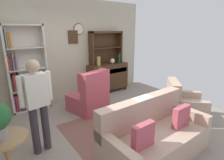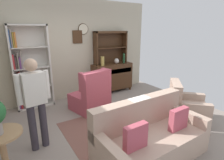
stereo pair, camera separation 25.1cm
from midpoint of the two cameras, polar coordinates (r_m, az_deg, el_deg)
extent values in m
cube|color=gray|center=(3.96, 2.20, -14.40)|extent=(5.40, 4.60, 0.02)
cube|color=#BCB299|center=(5.34, -10.78, 9.37)|extent=(5.00, 0.06, 2.80)
cylinder|color=beige|center=(5.39, -7.78, 15.74)|extent=(0.28, 0.03, 0.28)
torus|color=#382314|center=(5.39, -7.78, 15.74)|extent=(0.31, 0.02, 0.31)
cube|color=#422816|center=(5.31, -9.56, 13.37)|extent=(0.28, 0.03, 0.36)
cube|color=brown|center=(3.85, 7.35, -15.24)|extent=(2.42, 2.03, 0.01)
cube|color=silver|center=(4.84, -27.77, 2.92)|extent=(0.04, 0.30, 2.10)
cube|color=silver|center=(4.97, -17.91, 4.31)|extent=(0.04, 0.30, 2.10)
cube|color=silver|center=(4.80, -24.15, 15.72)|extent=(0.90, 0.30, 0.04)
cube|color=silver|center=(5.19, -21.55, -7.52)|extent=(0.90, 0.30, 0.04)
cube|color=silver|center=(5.03, -23.07, 3.92)|extent=(0.90, 0.01, 2.10)
cube|color=silver|center=(5.01, -22.16, -2.00)|extent=(0.86, 0.30, 0.02)
cube|color=#723F7F|center=(5.05, -26.14, -6.01)|extent=(0.03, 0.16, 0.38)
cube|color=#B22D33|center=(5.05, -25.60, -5.87)|extent=(0.04, 0.19, 0.39)
cube|color=gray|center=(5.07, -25.07, -6.12)|extent=(0.02, 0.16, 0.33)
cube|color=#723F7F|center=(5.06, -24.72, -5.66)|extent=(0.03, 0.22, 0.41)
cube|color=#723F7F|center=(5.08, -24.19, -6.10)|extent=(0.04, 0.24, 0.31)
cube|color=#3F3833|center=(5.08, -23.71, -5.88)|extent=(0.04, 0.23, 0.34)
cube|color=gold|center=(5.08, -23.17, -5.67)|extent=(0.04, 0.17, 0.36)
cube|color=#284C8C|center=(5.08, -22.57, -5.52)|extent=(0.04, 0.19, 0.37)
cube|color=#3F3833|center=(5.10, -22.01, -5.58)|extent=(0.04, 0.19, 0.34)
cube|color=silver|center=(4.89, -22.78, 3.64)|extent=(0.86, 0.30, 0.02)
cube|color=#337247|center=(4.90, -26.76, -0.84)|extent=(0.04, 0.12, 0.32)
cube|color=#B22D33|center=(4.90, -26.29, -0.32)|extent=(0.03, 0.22, 0.40)
cube|color=#B22D33|center=(4.90, -25.90, -0.09)|extent=(0.03, 0.12, 0.43)
cube|color=#CC7233|center=(4.91, -25.46, -0.36)|extent=(0.03, 0.18, 0.37)
cube|color=#3F3833|center=(4.90, -25.06, 0.01)|extent=(0.04, 0.21, 0.43)
cube|color=silver|center=(4.82, -23.43, 9.50)|extent=(0.86, 0.30, 0.02)
cube|color=#B22D33|center=(4.80, -27.53, 5.08)|extent=(0.04, 0.15, 0.35)
cube|color=#3F3833|center=(4.80, -26.91, 4.83)|extent=(0.04, 0.15, 0.29)
cube|color=gray|center=(4.80, -26.43, 5.47)|extent=(0.03, 0.17, 0.39)
cube|color=#723F7F|center=(4.81, -25.91, 4.91)|extent=(0.03, 0.18, 0.28)
cube|color=gray|center=(4.80, -25.55, 5.91)|extent=(0.04, 0.12, 0.44)
cube|color=#284C8C|center=(4.74, -28.51, 11.40)|extent=(0.02, 0.13, 0.41)
cube|color=gray|center=(4.74, -28.10, 11.65)|extent=(0.03, 0.15, 0.44)
cube|color=gold|center=(4.75, -27.60, 11.20)|extent=(0.02, 0.17, 0.35)
cube|color=#CC7233|center=(4.75, -27.12, 11.24)|extent=(0.04, 0.18, 0.35)
cube|color=#422816|center=(5.79, 1.26, 1.18)|extent=(1.30, 0.45, 0.82)
cube|color=#422816|center=(5.49, -3.02, -4.72)|extent=(0.06, 0.06, 0.10)
cube|color=#422816|center=(6.13, 6.83, -2.57)|extent=(0.06, 0.06, 0.10)
cube|color=#422816|center=(5.78, -4.71, -3.67)|extent=(0.06, 0.06, 0.10)
cube|color=#422816|center=(6.39, 4.87, -1.73)|extent=(0.06, 0.06, 0.10)
cube|color=#352012|center=(5.56, 2.52, 2.73)|extent=(1.20, 0.01, 0.14)
cube|color=#422816|center=(5.42, -3.91, 9.92)|extent=(0.04, 0.26, 1.00)
cube|color=#422816|center=(6.00, 5.19, 10.48)|extent=(0.04, 0.26, 1.00)
cube|color=#422816|center=(5.66, 0.89, 14.98)|extent=(1.10, 0.26, 0.06)
cube|color=#422816|center=(5.69, 0.87, 10.25)|extent=(1.06, 0.26, 0.02)
cube|color=#422816|center=(5.80, 0.19, 10.35)|extent=(1.10, 0.01, 1.00)
cylinder|color=tan|center=(5.40, -1.71, 6.04)|extent=(0.11, 0.11, 0.27)
ellipsoid|color=beige|center=(5.70, 2.76, 6.03)|extent=(0.15, 0.15, 0.17)
cylinder|color=#194223|center=(5.82, 5.02, 6.87)|extent=(0.07, 0.07, 0.31)
cube|color=tan|center=(3.12, 14.83, -19.53)|extent=(1.82, 0.89, 0.42)
cube|color=tan|center=(3.08, 10.91, -10.01)|extent=(1.80, 0.24, 0.48)
cube|color=tan|center=(3.66, 23.96, -13.12)|extent=(0.16, 0.85, 0.60)
cube|color=#B74C5B|center=(2.56, 10.45, -17.40)|extent=(0.36, 0.11, 0.36)
cube|color=#B74C5B|center=(3.17, 22.57, -11.39)|extent=(0.36, 0.11, 0.36)
cube|color=white|center=(2.98, 11.15, -5.82)|extent=(0.36, 0.19, 0.00)
cube|color=tan|center=(4.44, 24.38, -9.34)|extent=(1.08, 1.08, 0.40)
cube|color=tan|center=(4.22, 21.09, -3.80)|extent=(0.65, 0.66, 0.48)
cube|color=tan|center=(4.14, 25.32, -10.17)|extent=(0.65, 0.65, 0.55)
cube|color=tan|center=(4.69, 23.77, -6.94)|extent=(0.65, 0.65, 0.55)
cube|color=#B74C5B|center=(4.61, -5.61, -6.81)|extent=(0.95, 0.97, 0.42)
cube|color=#B74C5B|center=(4.22, -3.14, -1.36)|extent=(0.81, 0.38, 0.63)
cube|color=#B74C5B|center=(4.45, -0.31, 0.85)|extent=(0.16, 0.30, 0.44)
cube|color=#B74C5B|center=(4.01, -7.10, -0.99)|extent=(0.16, 0.30, 0.44)
cylinder|color=#A87F56|center=(2.68, -29.66, -14.78)|extent=(0.52, 0.52, 0.03)
cylinder|color=#A87F56|center=(2.87, -28.58, -21.12)|extent=(0.08, 0.08, 0.70)
cylinder|color=#38333D|center=(3.30, -21.81, -13.96)|extent=(0.14, 0.14, 0.82)
cylinder|color=#38333D|center=(3.35, -18.86, -13.17)|extent=(0.14, 0.14, 0.82)
cube|color=silver|center=(3.06, -21.53, -2.55)|extent=(0.37, 0.25, 0.52)
sphere|color=tan|center=(2.97, -22.28, 4.42)|extent=(0.23, 0.23, 0.20)
cylinder|color=silver|center=(2.99, -25.52, -2.90)|extent=(0.09, 0.09, 0.48)
cylinder|color=silver|center=(3.13, -17.82, -1.30)|extent=(0.09, 0.09, 0.48)
cube|color=#422816|center=(3.73, 4.80, -9.28)|extent=(0.80, 0.50, 0.03)
cube|color=#422816|center=(3.48, 1.90, -15.14)|extent=(0.05, 0.05, 0.39)
cube|color=#422816|center=(3.89, 11.18, -11.87)|extent=(0.05, 0.05, 0.39)
cube|color=#422816|center=(3.80, -1.89, -12.23)|extent=(0.05, 0.05, 0.39)
cube|color=#422816|center=(4.18, 7.02, -9.59)|extent=(0.05, 0.05, 0.39)
cube|color=#B22D33|center=(3.68, 2.93, -9.13)|extent=(0.21, 0.12, 0.03)
cube|color=#CC7233|center=(3.66, 2.91, -8.86)|extent=(0.20, 0.12, 0.03)
cube|color=gray|center=(3.66, 3.00, -8.47)|extent=(0.20, 0.15, 0.02)
cube|color=#284C8C|center=(3.64, 3.19, -8.12)|extent=(0.20, 0.14, 0.03)
camera|label=1|loc=(0.13, -88.10, 0.55)|focal=28.79mm
camera|label=2|loc=(0.13, 91.90, -0.55)|focal=28.79mm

